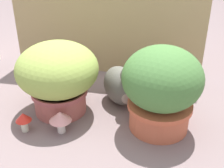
{
  "coord_description": "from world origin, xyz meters",
  "views": [
    {
      "loc": [
        0.42,
        -1.27,
        0.94
      ],
      "look_at": [
        0.14,
        0.08,
        0.18
      ],
      "focal_mm": 47.55,
      "sensor_mm": 36.0,
      "label": 1
    }
  ],
  "objects_px": {
    "mushroom_ornament_pink": "(60,118)",
    "leafy_planter": "(162,87)",
    "grass_planter": "(58,75)",
    "cat": "(122,85)",
    "mushroom_ornament_red": "(23,119)"
  },
  "relations": [
    {
      "from": "mushroom_ornament_pink",
      "to": "leafy_planter",
      "type": "bearing_deg",
      "value": 16.98
    },
    {
      "from": "grass_planter",
      "to": "leafy_planter",
      "type": "relative_size",
      "value": 1.0
    },
    {
      "from": "leafy_planter",
      "to": "cat",
      "type": "xyz_separation_m",
      "value": [
        -0.23,
        0.18,
        -0.11
      ]
    },
    {
      "from": "grass_planter",
      "to": "cat",
      "type": "xyz_separation_m",
      "value": [
        0.32,
        0.14,
        -0.1
      ]
    },
    {
      "from": "cat",
      "to": "grass_planter",
      "type": "bearing_deg",
      "value": -156.7
    },
    {
      "from": "cat",
      "to": "mushroom_ornament_pink",
      "type": "xyz_separation_m",
      "value": [
        -0.25,
        -0.33,
        -0.03
      ]
    },
    {
      "from": "mushroom_ornament_red",
      "to": "grass_planter",
      "type": "bearing_deg",
      "value": 62.17
    },
    {
      "from": "mushroom_ornament_pink",
      "to": "mushroom_ornament_red",
      "type": "distance_m",
      "value": 0.19
    },
    {
      "from": "grass_planter",
      "to": "leafy_planter",
      "type": "distance_m",
      "value": 0.55
    },
    {
      "from": "mushroom_ornament_pink",
      "to": "grass_planter",
      "type": "bearing_deg",
      "value": 110.64
    },
    {
      "from": "leafy_planter",
      "to": "cat",
      "type": "height_order",
      "value": "leafy_planter"
    },
    {
      "from": "cat",
      "to": "mushroom_ornament_red",
      "type": "xyz_separation_m",
      "value": [
        -0.44,
        -0.36,
        -0.05
      ]
    },
    {
      "from": "leafy_planter",
      "to": "mushroom_ornament_red",
      "type": "distance_m",
      "value": 0.7
    },
    {
      "from": "mushroom_ornament_pink",
      "to": "mushroom_ornament_red",
      "type": "bearing_deg",
      "value": -171.45
    },
    {
      "from": "leafy_planter",
      "to": "mushroom_ornament_pink",
      "type": "relative_size",
      "value": 3.6
    }
  ]
}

